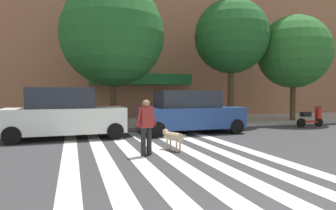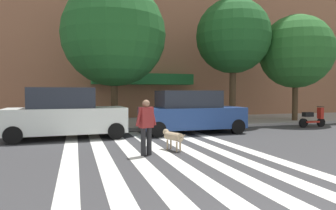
{
  "view_description": "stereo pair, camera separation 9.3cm",
  "coord_description": "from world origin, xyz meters",
  "px_view_note": "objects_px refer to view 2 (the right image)",
  "views": [
    {
      "loc": [
        -3.1,
        -2.45,
        1.84
      ],
      "look_at": [
        -0.41,
        5.85,
        1.48
      ],
      "focal_mm": 31.7,
      "sensor_mm": 36.0,
      "label": 1
    },
    {
      "loc": [
        -3.02,
        -2.48,
        1.84
      ],
      "look_at": [
        -0.41,
        5.85,
        1.48
      ],
      "focal_mm": 31.7,
      "sensor_mm": 36.0,
      "label": 2
    }
  ],
  "objects_px": {
    "street_tree_middle": "(233,36)",
    "dog_on_leash": "(173,136)",
    "parked_car_behind_first": "(66,114)",
    "parked_car_third_in_line": "(191,112)",
    "pedestrian_dog_walker": "(146,124)",
    "street_tree_further": "(296,52)",
    "parked_scooter": "(312,118)",
    "street_tree_nearest": "(114,35)"
  },
  "relations": [
    {
      "from": "street_tree_middle",
      "to": "dog_on_leash",
      "type": "bearing_deg",
      "value": -131.81
    },
    {
      "from": "parked_car_behind_first",
      "to": "street_tree_middle",
      "type": "relative_size",
      "value": 0.65
    },
    {
      "from": "parked_car_third_in_line",
      "to": "pedestrian_dog_walker",
      "type": "height_order",
      "value": "parked_car_third_in_line"
    },
    {
      "from": "parked_car_behind_first",
      "to": "street_tree_further",
      "type": "distance_m",
      "value": 13.91
    },
    {
      "from": "street_tree_middle",
      "to": "dog_on_leash",
      "type": "relative_size",
      "value": 6.68
    },
    {
      "from": "parked_car_third_in_line",
      "to": "parked_scooter",
      "type": "relative_size",
      "value": 2.85
    },
    {
      "from": "street_tree_middle",
      "to": "street_tree_further",
      "type": "xyz_separation_m",
      "value": [
        4.02,
        -0.54,
        -0.8
      ]
    },
    {
      "from": "parked_car_third_in_line",
      "to": "street_tree_further",
      "type": "relative_size",
      "value": 0.73
    },
    {
      "from": "street_tree_nearest",
      "to": "parked_scooter",
      "type": "bearing_deg",
      "value": -12.18
    },
    {
      "from": "parked_car_third_in_line",
      "to": "parked_scooter",
      "type": "distance_m",
      "value": 7.09
    },
    {
      "from": "parked_scooter",
      "to": "pedestrian_dog_walker",
      "type": "distance_m",
      "value": 11.03
    },
    {
      "from": "dog_on_leash",
      "to": "street_tree_nearest",
      "type": "bearing_deg",
      "value": 100.24
    },
    {
      "from": "street_tree_further",
      "to": "street_tree_middle",
      "type": "bearing_deg",
      "value": 172.4
    },
    {
      "from": "parked_car_third_in_line",
      "to": "parked_scooter",
      "type": "bearing_deg",
      "value": 1.51
    },
    {
      "from": "street_tree_nearest",
      "to": "street_tree_further",
      "type": "xyz_separation_m",
      "value": [
        11.02,
        0.05,
        -0.38
      ]
    },
    {
      "from": "parked_scooter",
      "to": "street_tree_nearest",
      "type": "xyz_separation_m",
      "value": [
        -10.23,
        2.21,
        4.25
      ]
    },
    {
      "from": "parked_scooter",
      "to": "pedestrian_dog_walker",
      "type": "relative_size",
      "value": 0.99
    },
    {
      "from": "street_tree_nearest",
      "to": "dog_on_leash",
      "type": "bearing_deg",
      "value": -79.76
    },
    {
      "from": "street_tree_nearest",
      "to": "street_tree_further",
      "type": "relative_size",
      "value": 1.12
    },
    {
      "from": "parked_car_third_in_line",
      "to": "street_tree_middle",
      "type": "bearing_deg",
      "value": 37.8
    },
    {
      "from": "parked_car_behind_first",
      "to": "dog_on_leash",
      "type": "bearing_deg",
      "value": -47.36
    },
    {
      "from": "parked_scooter",
      "to": "pedestrian_dog_walker",
      "type": "xyz_separation_m",
      "value": [
        -10.13,
        -4.34,
        0.45
      ]
    },
    {
      "from": "street_tree_nearest",
      "to": "pedestrian_dog_walker",
      "type": "height_order",
      "value": "street_tree_nearest"
    },
    {
      "from": "street_tree_further",
      "to": "dog_on_leash",
      "type": "height_order",
      "value": "street_tree_further"
    },
    {
      "from": "parked_car_behind_first",
      "to": "street_tree_further",
      "type": "relative_size",
      "value": 0.72
    },
    {
      "from": "parked_scooter",
      "to": "street_tree_further",
      "type": "xyz_separation_m",
      "value": [
        0.79,
        2.26,
        3.87
      ]
    },
    {
      "from": "parked_scooter",
      "to": "street_tree_nearest",
      "type": "height_order",
      "value": "street_tree_nearest"
    },
    {
      "from": "parked_car_third_in_line",
      "to": "dog_on_leash",
      "type": "xyz_separation_m",
      "value": [
        -2.07,
        -3.63,
        -0.5
      ]
    },
    {
      "from": "parked_scooter",
      "to": "street_tree_nearest",
      "type": "bearing_deg",
      "value": 167.82
    },
    {
      "from": "parked_scooter",
      "to": "pedestrian_dog_walker",
      "type": "bearing_deg",
      "value": -156.81
    },
    {
      "from": "street_tree_nearest",
      "to": "street_tree_middle",
      "type": "bearing_deg",
      "value": 4.81
    },
    {
      "from": "parked_scooter",
      "to": "dog_on_leash",
      "type": "height_order",
      "value": "parked_scooter"
    },
    {
      "from": "parked_car_third_in_line",
      "to": "parked_scooter",
      "type": "height_order",
      "value": "parked_car_third_in_line"
    },
    {
      "from": "parked_scooter",
      "to": "street_tree_further",
      "type": "height_order",
      "value": "street_tree_further"
    },
    {
      "from": "parked_car_third_in_line",
      "to": "street_tree_further",
      "type": "xyz_separation_m",
      "value": [
        7.86,
        2.45,
        3.4
      ]
    },
    {
      "from": "street_tree_further",
      "to": "pedestrian_dog_walker",
      "type": "xyz_separation_m",
      "value": [
        -10.92,
        -6.6,
        -3.42
      ]
    },
    {
      "from": "pedestrian_dog_walker",
      "to": "parked_car_third_in_line",
      "type": "bearing_deg",
      "value": 53.64
    },
    {
      "from": "street_tree_further",
      "to": "dog_on_leash",
      "type": "relative_size",
      "value": 5.96
    },
    {
      "from": "parked_car_third_in_line",
      "to": "dog_on_leash",
      "type": "height_order",
      "value": "parked_car_third_in_line"
    },
    {
      "from": "dog_on_leash",
      "to": "parked_car_behind_first",
      "type": "bearing_deg",
      "value": 132.64
    },
    {
      "from": "parked_scooter",
      "to": "street_tree_middle",
      "type": "xyz_separation_m",
      "value": [
        -3.23,
        2.8,
        4.67
      ]
    },
    {
      "from": "parked_car_behind_first",
      "to": "pedestrian_dog_walker",
      "type": "relative_size",
      "value": 2.84
    }
  ]
}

